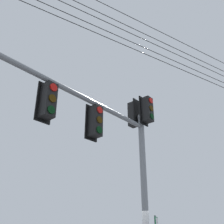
# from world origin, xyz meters

# --- Properties ---
(signal_mast_assembly) EXTENTS (1.77, 5.82, 6.31)m
(signal_mast_assembly) POSITION_xyz_m (-0.13, 0.50, 4.51)
(signal_mast_assembly) COLOR gray
(signal_mast_assembly) RESTS_ON ground
(overhead_wire_span) EXTENTS (1.86, 24.98, 1.69)m
(overhead_wire_span) POSITION_xyz_m (0.05, -1.87, 9.22)
(overhead_wire_span) COLOR black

